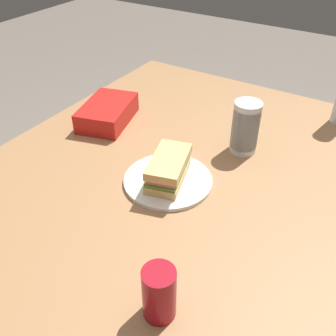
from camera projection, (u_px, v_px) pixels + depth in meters
ground_plane at (179, 320)px, 1.53m from camera, size 8.00×8.00×0.00m
dining_table at (182, 200)px, 1.14m from camera, size 1.42×1.18×0.73m
paper_plate at (168, 180)px, 1.08m from camera, size 0.25×0.25×0.01m
sandwich at (168, 168)px, 1.04m from camera, size 0.20×0.14×0.08m
soda_can_red at (159, 293)px, 0.72m from camera, size 0.07×0.07×0.12m
chip_bag at (107, 113)px, 1.33m from camera, size 0.26×0.21×0.07m
plastic_cup_stack at (245, 127)px, 1.16m from camera, size 0.08×0.08×0.17m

